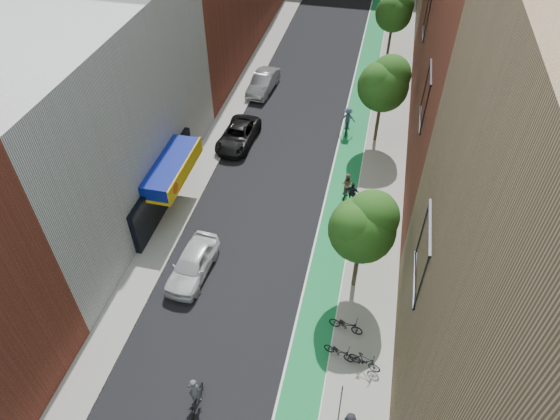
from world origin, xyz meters
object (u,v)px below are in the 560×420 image
Objects in this scene: cyclist_lead at (196,398)px; cyclist_lane_mid at (351,199)px; parked_car_white at (192,264)px; cyclist_lane_far at (347,122)px; cyclist_lane_near at (346,188)px; parked_car_black at (238,135)px; parked_car_silver at (263,83)px.

cyclist_lead is 1.03× the size of cyclist_lane_mid.
cyclist_lane_far is (6.66, 15.85, 0.13)m from parked_car_white.
cyclist_lane_far is (3.88, 23.12, 0.22)m from cyclist_lead.
parked_car_white is 11.18m from cyclist_lane_near.
cyclist_lane_mid reaches higher than cyclist_lane_near.
cyclist_lead is at bearing 80.50° from cyclist_lane_mid.
parked_car_black is (-1.04, 12.65, -0.08)m from parked_car_white.
cyclist_lane_far reaches higher than cyclist_lane_mid.
cyclist_lane_far is at bearing -78.33° from cyclist_lane_near.
parked_car_white is at bearing 53.02° from cyclist_lane_near.
parked_car_white is 12.69m from parked_car_black.
parked_car_black is at bearing -81.51° from cyclist_lead.
parked_car_white reaches higher than parked_car_black.
cyclist_lane_near is 7.61m from cyclist_lane_far.
parked_car_black is 7.87m from parked_car_silver.
cyclist_lane_near reaches higher than parked_car_silver.
parked_car_white is 2.22× the size of cyclist_lead.
cyclist_lead reaches higher than cyclist_lane_near.
parked_car_silver is 2.27× the size of cyclist_lane_far.
parked_car_black is 10.41m from cyclist_lane_mid.
parked_car_black is at bearing -21.79° from cyclist_lane_near.
cyclist_lane_near reaches higher than parked_car_black.
cyclist_lane_far is (-1.31, 8.41, 0.21)m from cyclist_lane_mid.
cyclist_lead is 23.44m from cyclist_lane_far.
parked_car_white is 2.38× the size of cyclist_lane_near.
cyclist_lead is (2.78, -7.27, -0.09)m from parked_car_white.
parked_car_silver is 2.46× the size of cyclist_lane_near.
cyclist_lane_near is 0.92× the size of cyclist_lane_far.
cyclist_lane_mid is (9.07, -13.08, -0.08)m from parked_car_silver.
cyclist_lead is at bearing -77.01° from parked_car_silver.
cyclist_lane_mid is 8.52m from cyclist_lane_far.
parked_car_black is at bearing -84.55° from parked_car_silver.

